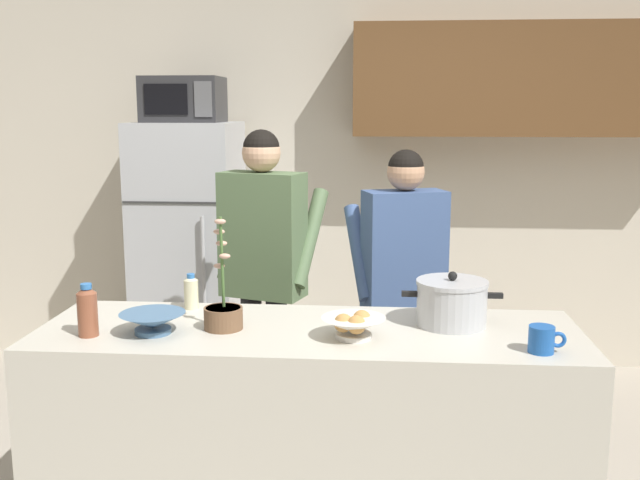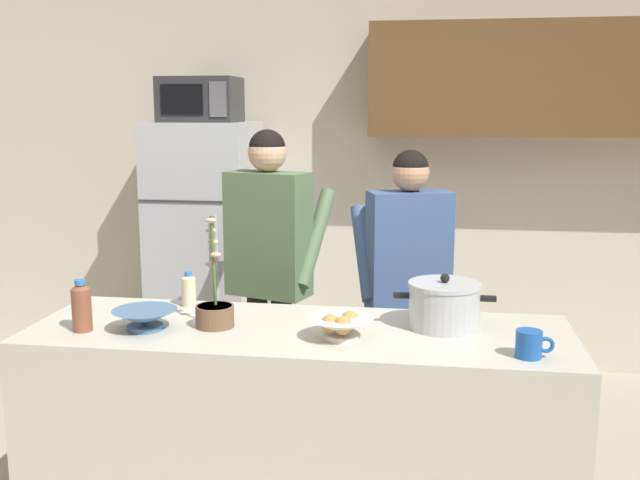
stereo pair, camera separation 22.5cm
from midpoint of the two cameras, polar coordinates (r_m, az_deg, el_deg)
The scene contains 13 objects.
back_wall_unit at distance 4.93m, azimuth 3.35°, elevation 6.57°, with size 6.00×0.48×2.60m.
kitchen_island at distance 2.99m, azimuth -3.12°, elevation -15.46°, with size 2.10×0.68×0.92m, color beige.
refrigerator at distance 4.80m, azimuth -11.56°, elevation -0.98°, with size 0.64×0.68×1.67m.
microwave at distance 4.69m, azimuth -12.07°, elevation 10.77°, with size 0.48×0.37×0.28m.
person_near_pot at distance 3.73m, azimuth -6.19°, elevation -0.93°, with size 0.59×0.53×1.66m.
person_by_sink at distance 3.63m, azimuth 4.80°, elevation -2.34°, with size 0.56×0.52×1.57m.
cooking_pot at distance 2.87m, azimuth 8.13°, elevation -4.92°, with size 0.39×0.28×0.22m.
coffee_mug at distance 2.63m, azimuth 14.77°, elevation -7.60°, with size 0.13×0.09×0.10m.
bread_bowl at distance 2.69m, azimuth 0.25°, elevation -6.77°, with size 0.24×0.24×0.10m.
empty_bowl at distance 2.85m, azimuth -15.28°, elevation -6.24°, with size 0.25×0.25×0.08m.
bottle_near_edge at distance 2.88m, azimuth -20.01°, elevation -5.26°, with size 0.07×0.07×0.20m.
bottle_mid_counter at distance 3.14m, azimuth -12.15°, elevation -4.01°, with size 0.06×0.06×0.15m.
potted_orchid at distance 2.84m, azimuth -9.90°, elevation -5.62°, with size 0.15×0.15×0.44m.
Camera 1 is at (0.26, -2.68, 1.76)m, focal length 40.63 mm.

